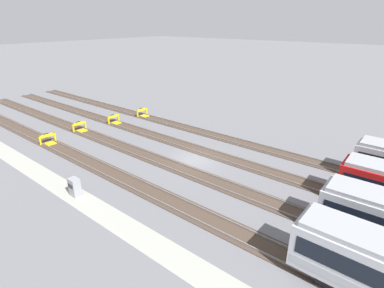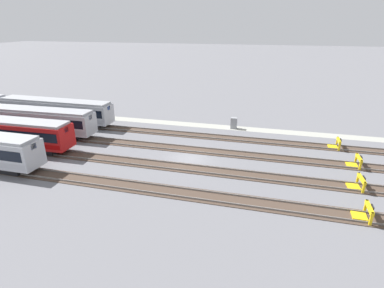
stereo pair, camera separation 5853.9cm
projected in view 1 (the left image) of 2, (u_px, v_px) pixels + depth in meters
ground_plane at (194, 160)px, 32.04m from camera, size 400.00×400.00×0.00m
service_walkway at (100, 211)px, 23.49m from camera, size 54.00×2.00×0.01m
rail_track_nearest at (142, 188)px, 26.68m from camera, size 90.00×2.24×0.21m
rail_track_near_inner at (179, 168)px, 30.24m from camera, size 90.00×2.24×0.21m
rail_track_middle at (208, 152)px, 33.81m from camera, size 90.00×2.24×0.21m
rail_track_far_inner at (231, 140)px, 37.37m from camera, size 90.00×2.24×0.21m
bumper_stop_nearest_track at (49, 140)px, 36.14m from camera, size 1.36×2.01×1.22m
bumper_stop_near_inner_track at (80, 127)px, 40.35m from camera, size 1.35×2.00×1.22m
bumper_stop_middle_track at (115, 120)px, 43.38m from camera, size 1.37×2.01×1.22m
bumper_stop_far_inner_track at (143, 113)px, 46.56m from camera, size 1.37×2.01×1.22m
electrical_cabinet at (75, 187)px, 25.32m from camera, size 0.90×0.73×1.60m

